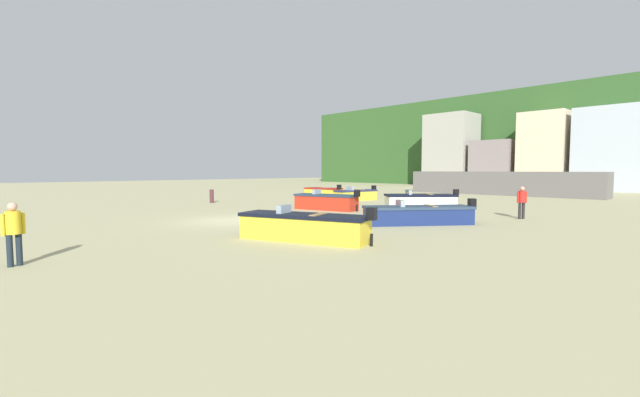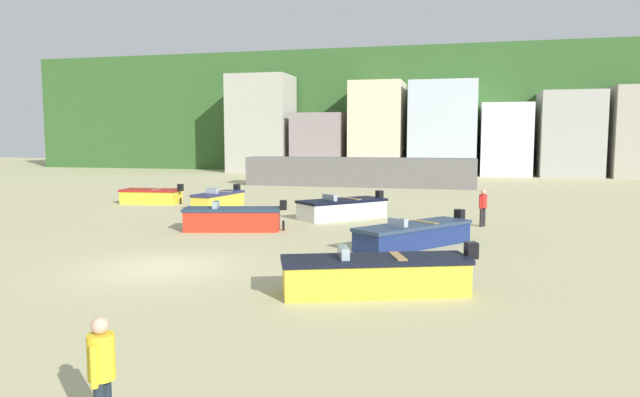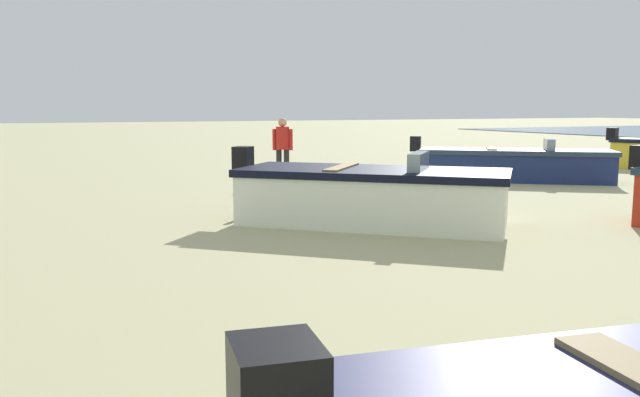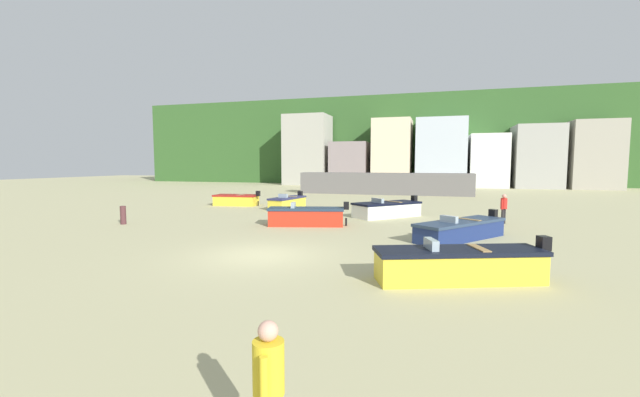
{
  "view_description": "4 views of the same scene",
  "coord_description": "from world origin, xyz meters",
  "px_view_note": "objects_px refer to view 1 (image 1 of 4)",
  "views": [
    {
      "loc": [
        16.94,
        -10.59,
        2.42
      ],
      "look_at": [
        -1.41,
        7.22,
        0.64
      ],
      "focal_mm": 22.87,
      "sensor_mm": 36.0,
      "label": 1
    },
    {
      "loc": [
        8.67,
        -15.17,
        3.84
      ],
      "look_at": [
        1.09,
        15.02,
        0.57
      ],
      "focal_mm": 32.46,
      "sensor_mm": 36.0,
      "label": 2
    },
    {
      "loc": [
        -6.03,
        16.89,
        1.89
      ],
      "look_at": [
        1.36,
        13.41,
        0.74
      ],
      "focal_mm": 36.52,
      "sensor_mm": 36.0,
      "label": 3
    },
    {
      "loc": [
        5.98,
        -12.78,
        3.26
      ],
      "look_at": [
        -1.06,
        10.98,
        1.09
      ],
      "focal_mm": 22.33,
      "sensor_mm": 36.0,
      "label": 4
    }
  ],
  "objects_px": {
    "boat_yellow_0": "(356,195)",
    "boat_red_3": "(326,202)",
    "boat_white_4": "(420,201)",
    "beach_walker_distant": "(522,200)",
    "mooring_post_near_water": "(212,196)",
    "beach_walker_foreground": "(13,229)",
    "boat_yellow_1": "(304,227)",
    "boat_yellow_5": "(323,192)",
    "boat_navy_2": "(418,215)"
  },
  "relations": [
    {
      "from": "boat_yellow_0",
      "to": "boat_white_4",
      "type": "distance_m",
      "value": 7.97
    },
    {
      "from": "boat_yellow_1",
      "to": "boat_red_3",
      "type": "distance_m",
      "value": 11.02
    },
    {
      "from": "boat_yellow_0",
      "to": "boat_red_3",
      "type": "distance_m",
      "value": 8.26
    },
    {
      "from": "boat_navy_2",
      "to": "boat_red_3",
      "type": "relative_size",
      "value": 1.09
    },
    {
      "from": "boat_yellow_0",
      "to": "boat_yellow_1",
      "type": "distance_m",
      "value": 19.16
    },
    {
      "from": "boat_red_3",
      "to": "boat_yellow_5",
      "type": "xyz_separation_m",
      "value": [
        -8.52,
        8.16,
        -0.06
      ]
    },
    {
      "from": "boat_yellow_0",
      "to": "beach_walker_foreground",
      "type": "distance_m",
      "value": 24.96
    },
    {
      "from": "boat_red_3",
      "to": "beach_walker_distant",
      "type": "height_order",
      "value": "beach_walker_distant"
    },
    {
      "from": "boat_yellow_5",
      "to": "mooring_post_near_water",
      "type": "distance_m",
      "value": 10.6
    },
    {
      "from": "boat_white_4",
      "to": "mooring_post_near_water",
      "type": "relative_size",
      "value": 4.34
    },
    {
      "from": "boat_yellow_0",
      "to": "boat_red_3",
      "type": "height_order",
      "value": "boat_red_3"
    },
    {
      "from": "mooring_post_near_water",
      "to": "boat_white_4",
      "type": "bearing_deg",
      "value": 28.02
    },
    {
      "from": "mooring_post_near_water",
      "to": "beach_walker_foreground",
      "type": "relative_size",
      "value": 0.61
    },
    {
      "from": "boat_white_4",
      "to": "boat_yellow_5",
      "type": "height_order",
      "value": "boat_white_4"
    },
    {
      "from": "boat_yellow_0",
      "to": "boat_yellow_5",
      "type": "bearing_deg",
      "value": -1.45
    },
    {
      "from": "boat_red_3",
      "to": "beach_walker_distant",
      "type": "relative_size",
      "value": 2.66
    },
    {
      "from": "beach_walker_foreground",
      "to": "boat_yellow_1",
      "type": "bearing_deg",
      "value": -28.26
    },
    {
      "from": "boat_yellow_5",
      "to": "beach_walker_distant",
      "type": "bearing_deg",
      "value": -109.25
    },
    {
      "from": "boat_navy_2",
      "to": "beach_walker_distant",
      "type": "relative_size",
      "value": 2.89
    },
    {
      "from": "mooring_post_near_water",
      "to": "boat_yellow_1",
      "type": "bearing_deg",
      "value": -19.38
    },
    {
      "from": "boat_navy_2",
      "to": "boat_yellow_5",
      "type": "bearing_deg",
      "value": 5.48
    },
    {
      "from": "boat_navy_2",
      "to": "boat_yellow_5",
      "type": "distance_m",
      "value": 18.94
    },
    {
      "from": "boat_white_4",
      "to": "beach_walker_foreground",
      "type": "distance_m",
      "value": 20.8
    },
    {
      "from": "boat_yellow_0",
      "to": "boat_white_4",
      "type": "xyz_separation_m",
      "value": [
        7.54,
        -2.59,
        0.03
      ]
    },
    {
      "from": "mooring_post_near_water",
      "to": "beach_walker_foreground",
      "type": "height_order",
      "value": "beach_walker_foreground"
    },
    {
      "from": "boat_navy_2",
      "to": "boat_red_3",
      "type": "bearing_deg",
      "value": 24.02
    },
    {
      "from": "boat_yellow_0",
      "to": "boat_yellow_5",
      "type": "height_order",
      "value": "boat_yellow_5"
    },
    {
      "from": "boat_red_3",
      "to": "boat_white_4",
      "type": "distance_m",
      "value": 5.96
    },
    {
      "from": "boat_navy_2",
      "to": "beach_walker_distant",
      "type": "bearing_deg",
      "value": -77.44
    },
    {
      "from": "boat_yellow_0",
      "to": "beach_walker_distant",
      "type": "height_order",
      "value": "beach_walker_distant"
    },
    {
      "from": "boat_yellow_1",
      "to": "boat_yellow_5",
      "type": "xyz_separation_m",
      "value": [
        -15.75,
        16.48,
        -0.04
      ]
    },
    {
      "from": "boat_red_3",
      "to": "boat_yellow_5",
      "type": "relative_size",
      "value": 1.16
    },
    {
      "from": "boat_yellow_1",
      "to": "boat_navy_2",
      "type": "bearing_deg",
      "value": -23.64
    },
    {
      "from": "boat_yellow_1",
      "to": "beach_walker_distant",
      "type": "height_order",
      "value": "beach_walker_distant"
    },
    {
      "from": "boat_yellow_0",
      "to": "boat_yellow_5",
      "type": "relative_size",
      "value": 1.07
    },
    {
      "from": "boat_white_4",
      "to": "mooring_post_near_water",
      "type": "bearing_deg",
      "value": 70.65
    },
    {
      "from": "boat_white_4",
      "to": "beach_walker_distant",
      "type": "xyz_separation_m",
      "value": [
        6.43,
        -1.04,
        0.48
      ]
    },
    {
      "from": "beach_walker_distant",
      "to": "boat_yellow_5",
      "type": "bearing_deg",
      "value": -68.59
    },
    {
      "from": "boat_yellow_5",
      "to": "mooring_post_near_water",
      "type": "relative_size",
      "value": 3.74
    },
    {
      "from": "boat_yellow_5",
      "to": "boat_navy_2",
      "type": "bearing_deg",
      "value": -127.29
    },
    {
      "from": "boat_yellow_0",
      "to": "beach_walker_distant",
      "type": "bearing_deg",
      "value": 174.68
    },
    {
      "from": "boat_navy_2",
      "to": "mooring_post_near_water",
      "type": "distance_m",
      "value": 17.26
    },
    {
      "from": "boat_yellow_0",
      "to": "boat_yellow_1",
      "type": "height_order",
      "value": "boat_yellow_1"
    },
    {
      "from": "boat_yellow_1",
      "to": "boat_white_4",
      "type": "height_order",
      "value": "boat_yellow_1"
    },
    {
      "from": "boat_white_4",
      "to": "boat_yellow_5",
      "type": "bearing_deg",
      "value": 26.77
    },
    {
      "from": "mooring_post_near_water",
      "to": "beach_walker_distant",
      "type": "distance_m",
      "value": 20.64
    },
    {
      "from": "boat_yellow_5",
      "to": "boat_red_3",
      "type": "bearing_deg",
      "value": -139.45
    },
    {
      "from": "boat_yellow_5",
      "to": "beach_walker_distant",
      "type": "xyz_separation_m",
      "value": [
        18.61,
        -4.5,
        0.52
      ]
    },
    {
      "from": "beach_walker_foreground",
      "to": "boat_yellow_5",
      "type": "bearing_deg",
      "value": 17.35
    },
    {
      "from": "boat_white_4",
      "to": "beach_walker_foreground",
      "type": "bearing_deg",
      "value": 136.15
    }
  ]
}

